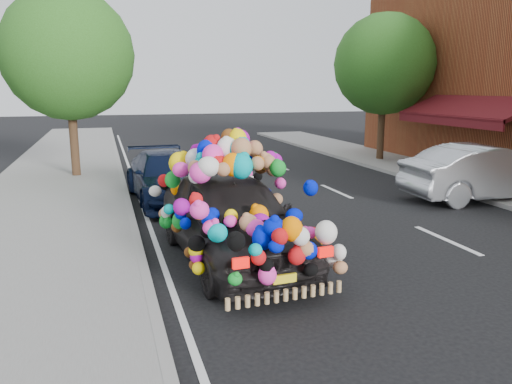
% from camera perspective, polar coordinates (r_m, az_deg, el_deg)
% --- Properties ---
extents(ground, '(100.00, 100.00, 0.00)m').
position_cam_1_polar(ground, '(9.05, 2.40, -7.51)').
color(ground, black).
rests_on(ground, ground).
extents(sidewalk, '(4.00, 60.00, 0.12)m').
position_cam_1_polar(sidewalk, '(8.69, -25.83, -9.16)').
color(sidewalk, gray).
rests_on(sidewalk, ground).
extents(kerb, '(0.15, 60.00, 0.13)m').
position_cam_1_polar(kerb, '(8.58, -12.75, -8.45)').
color(kerb, gray).
rests_on(kerb, ground).
extents(lane_markings, '(6.00, 50.00, 0.01)m').
position_cam_1_polar(lane_markings, '(10.74, 20.92, -5.13)').
color(lane_markings, silver).
rests_on(lane_markings, ground).
extents(tree_near_sidewalk, '(4.20, 4.20, 6.13)m').
position_cam_1_polar(tree_near_sidewalk, '(17.60, -20.73, 14.46)').
color(tree_near_sidewalk, '#332114').
rests_on(tree_near_sidewalk, ground).
extents(tree_far_b, '(4.00, 4.00, 5.90)m').
position_cam_1_polar(tree_far_b, '(21.07, 14.46, 13.93)').
color(tree_far_b, '#332114').
rests_on(tree_far_b, ground).
extents(plush_art_car, '(2.51, 4.88, 2.19)m').
position_cam_1_polar(plush_art_car, '(8.68, -2.88, -0.61)').
color(plush_art_car, black).
rests_on(plush_art_car, ground).
extents(navy_sedan, '(2.14, 4.64, 1.31)m').
position_cam_1_polar(navy_sedan, '(13.53, -10.03, 1.72)').
color(navy_sedan, black).
rests_on(navy_sedan, ground).
extents(silver_hatchback, '(4.64, 1.83, 1.50)m').
position_cam_1_polar(silver_hatchback, '(14.80, 24.92, 2.02)').
color(silver_hatchback, '#AAACB1').
rests_on(silver_hatchback, ground).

